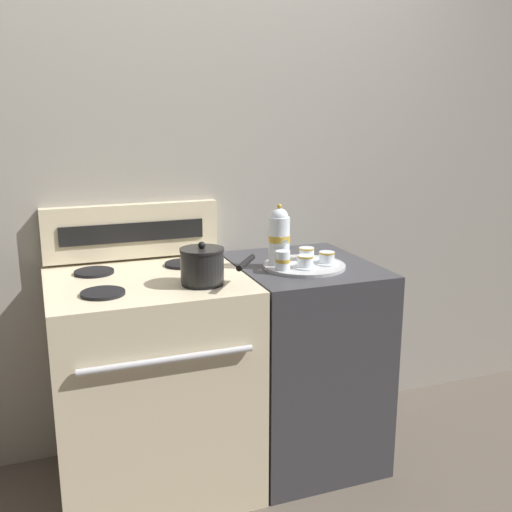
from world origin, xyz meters
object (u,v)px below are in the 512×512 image
object	(u,v)px
serving_tray	(304,266)
teacup_left	(305,262)
teacup_front	(306,254)
creamer_jug	(283,260)
teapot	(279,236)
saucepan	(203,265)
teacup_right	(327,258)
stove	(151,383)

from	to	relation	value
serving_tray	teacup_left	xyz separation A→B (m)	(-0.02, -0.06, 0.03)
teacup_front	creamer_jug	world-z (taller)	creamer_jug
teacup_left	teacup_front	size ratio (longest dim) A/B	1.00
serving_tray	teapot	bearing A→B (deg)	158.34
saucepan	teapot	xyz separation A→B (m)	(0.37, 0.14, 0.06)
saucepan	teacup_front	world-z (taller)	saucepan
serving_tray	teacup_left	size ratio (longest dim) A/B	3.42
teacup_right	teacup_front	distance (m)	0.11
serving_tray	creamer_jug	size ratio (longest dim) A/B	4.43
stove	teapot	size ratio (longest dim) A/B	3.55
teacup_right	saucepan	bearing A→B (deg)	-173.11
saucepan	creamer_jug	xyz separation A→B (m)	(0.34, 0.05, -0.02)
stove	saucepan	distance (m)	0.58
saucepan	teacup_left	distance (m)	0.45
stove	teacup_left	world-z (taller)	teacup_left
saucepan	teacup_left	world-z (taller)	saucepan
teacup_right	creamer_jug	distance (m)	0.21
teacup_left	teacup_front	world-z (taller)	same
saucepan	teacup_right	distance (m)	0.56
teacup_front	teacup_right	bearing A→B (deg)	-65.01
saucepan	teapot	world-z (taller)	teapot
stove	teacup_front	distance (m)	0.85
teacup_front	stove	bearing A→B (deg)	-178.95
saucepan	creamer_jug	world-z (taller)	saucepan
teacup_left	creamer_jug	xyz separation A→B (m)	(-0.10, 0.01, 0.01)
teacup_right	creamer_jug	bearing A→B (deg)	-174.50
serving_tray	teacup_front	distance (m)	0.09
teapot	teacup_front	bearing A→B (deg)	12.47
stove	serving_tray	distance (m)	0.80
stove	serving_tray	xyz separation A→B (m)	(0.65, -0.06, 0.45)
teacup_left	stove	bearing A→B (deg)	169.74
teacup_left	teacup_front	bearing A→B (deg)	63.20
serving_tray	teacup_right	bearing A→B (deg)	-18.47
saucepan	serving_tray	size ratio (longest dim) A/B	0.82
serving_tray	stove	bearing A→B (deg)	174.97
stove	creamer_jug	bearing A→B (deg)	-11.40
stove	serving_tray	size ratio (longest dim) A/B	2.62
teacup_front	creamer_jug	xyz separation A→B (m)	(-0.16, -0.12, 0.01)
serving_tray	teapot	size ratio (longest dim) A/B	1.36
teapot	creamer_jug	bearing A→B (deg)	-103.49
stove	saucepan	size ratio (longest dim) A/B	3.18
serving_tray	teapot	xyz separation A→B (m)	(-0.10, 0.04, 0.13)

